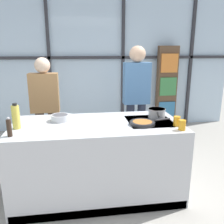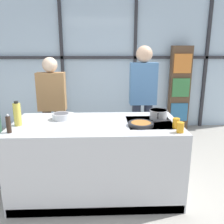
# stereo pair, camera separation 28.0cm
# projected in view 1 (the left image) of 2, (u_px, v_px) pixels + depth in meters

# --- Properties ---
(ground_plane) EXTENTS (18.00, 18.00, 0.00)m
(ground_plane) POSITION_uv_depth(u_px,v_px,m) (98.00, 192.00, 2.95)
(ground_plane) COLOR #ADA89E
(back_window_wall) EXTENTS (6.40, 0.10, 2.80)m
(back_window_wall) POSITION_uv_depth(u_px,v_px,m) (87.00, 64.00, 5.02)
(back_window_wall) COLOR silver
(back_window_wall) RESTS_ON ground_plane
(bookshelf) EXTENTS (0.43, 0.19, 1.78)m
(bookshelf) POSITION_uv_depth(u_px,v_px,m) (167.00, 87.00, 5.21)
(bookshelf) COLOR brown
(bookshelf) RESTS_ON ground_plane
(demo_island) EXTENTS (1.93, 0.91, 0.90)m
(demo_island) POSITION_uv_depth(u_px,v_px,m) (98.00, 159.00, 2.83)
(demo_island) COLOR silver
(demo_island) RESTS_ON ground_plane
(spectator_far_left) EXTENTS (0.42, 0.22, 1.60)m
(spectator_far_left) POSITION_uv_depth(u_px,v_px,m) (45.00, 105.00, 3.55)
(spectator_far_left) COLOR #47382D
(spectator_far_left) RESTS_ON ground_plane
(spectator_center_left) EXTENTS (0.41, 0.25, 1.77)m
(spectator_center_left) POSITION_uv_depth(u_px,v_px,m) (136.00, 94.00, 3.71)
(spectator_center_left) COLOR #232838
(spectator_center_left) RESTS_ON ground_plane
(frying_pan) EXTENTS (0.50, 0.28, 0.04)m
(frying_pan) POSITION_uv_depth(u_px,v_px,m) (143.00, 123.00, 2.66)
(frying_pan) COLOR #232326
(frying_pan) RESTS_ON demo_island
(saucepan) EXTENTS (0.21, 0.39, 0.11)m
(saucepan) POSITION_uv_depth(u_px,v_px,m) (157.00, 113.00, 2.92)
(saucepan) COLOR silver
(saucepan) RESTS_ON demo_island
(white_plate) EXTENTS (0.22, 0.22, 0.01)m
(white_plate) POSITION_uv_depth(u_px,v_px,m) (64.00, 116.00, 2.98)
(white_plate) COLOR white
(white_plate) RESTS_ON demo_island
(mixing_bowl) EXTENTS (0.22, 0.22, 0.07)m
(mixing_bowl) POSITION_uv_depth(u_px,v_px,m) (60.00, 118.00, 2.80)
(mixing_bowl) COLOR silver
(mixing_bowl) RESTS_ON demo_island
(oil_bottle) EXTENTS (0.08, 0.08, 0.28)m
(oil_bottle) POSITION_uv_depth(u_px,v_px,m) (16.00, 117.00, 2.50)
(oil_bottle) COLOR #E0CC4C
(oil_bottle) RESTS_ON demo_island
(pepper_grinder) EXTENTS (0.05, 0.05, 0.20)m
(pepper_grinder) POSITION_uv_depth(u_px,v_px,m) (9.00, 128.00, 2.29)
(pepper_grinder) COLOR #332319
(pepper_grinder) RESTS_ON demo_island
(juice_glass_near) EXTENTS (0.07, 0.07, 0.11)m
(juice_glass_near) POSITION_uv_depth(u_px,v_px,m) (182.00, 125.00, 2.48)
(juice_glass_near) COLOR orange
(juice_glass_near) RESTS_ON demo_island
(juice_glass_far) EXTENTS (0.07, 0.07, 0.11)m
(juice_glass_far) POSITION_uv_depth(u_px,v_px,m) (177.00, 121.00, 2.61)
(juice_glass_far) COLOR orange
(juice_glass_far) RESTS_ON demo_island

